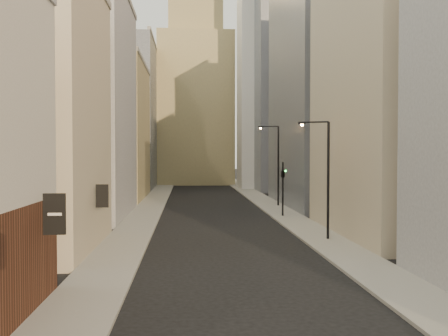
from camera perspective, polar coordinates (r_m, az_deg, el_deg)
sidewalk_left at (r=59.71m, az=-8.00°, el=-3.82°), size 3.00×140.00×0.15m
sidewalk_right at (r=60.25m, az=4.46°, el=-3.76°), size 3.00×140.00×0.15m
left_bldg_beige at (r=31.83m, az=-21.62°, el=5.55°), size 8.00×12.00×16.00m
left_bldg_grey at (r=47.45m, az=-15.80°, el=6.71°), size 8.00×16.00×20.00m
left_bldg_tan at (r=65.05m, az=-12.58°, el=4.03°), size 8.00×18.00×17.00m
left_bldg_wingrid at (r=85.06m, az=-10.62°, el=5.85°), size 8.00×20.00×24.00m
right_bldg_beige at (r=37.47m, az=18.83°, el=8.05°), size 8.00×16.00×20.00m
right_bldg_wingrid at (r=56.66m, az=10.84°, el=8.97°), size 8.00×20.00×26.00m
highrise at (r=87.11m, az=9.90°, el=14.85°), size 21.00×23.00×51.20m
clock_tower at (r=97.03m, az=-3.28°, el=8.69°), size 14.00×14.00×44.90m
white_tower at (r=84.22m, az=4.50°, el=10.43°), size 8.00×8.00×41.50m
streetlamp_mid at (r=33.54m, az=11.48°, el=-0.52°), size 1.96×0.94×7.91m
streetlamp_far at (r=54.17m, az=5.99°, el=0.84°), size 2.29×0.23×8.75m
traffic_light_right at (r=45.31m, az=6.74°, el=-0.86°), size 0.64×0.62×5.00m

